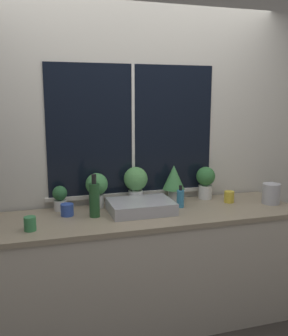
{
  "coord_description": "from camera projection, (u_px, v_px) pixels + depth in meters",
  "views": [
    {
      "loc": [
        -0.8,
        -2.28,
        1.76
      ],
      "look_at": [
        -0.01,
        0.33,
        1.25
      ],
      "focal_mm": 40.0,
      "sensor_mm": 36.0,
      "label": 1
    }
  ],
  "objects": [
    {
      "name": "sink",
      "position": [
        141.0,
        206.0,
        2.86
      ],
      "size": [
        0.48,
        0.41,
        0.25
      ],
      "color": "#ADADB2",
      "rests_on": "counter"
    },
    {
      "name": "mug_green",
      "position": [
        30.0,
        224.0,
        2.46
      ],
      "size": [
        0.08,
        0.08,
        0.1
      ],
      "color": "#38844C",
      "rests_on": "counter"
    },
    {
      "name": "bottle_tall",
      "position": [
        94.0,
        199.0,
        2.73
      ],
      "size": [
        0.08,
        0.08,
        0.32
      ],
      "color": "#235128",
      "rests_on": "counter"
    },
    {
      "name": "potted_plant_right",
      "position": [
        174.0,
        179.0,
        3.14
      ],
      "size": [
        0.19,
        0.19,
        0.31
      ],
      "color": "white",
      "rests_on": "counter"
    },
    {
      "name": "wall_back",
      "position": [
        132.0,
        147.0,
        3.13
      ],
      "size": [
        8.0,
        0.09,
        2.7
      ],
      "color": "silver",
      "rests_on": "ground_plane"
    },
    {
      "name": "soap_bottle",
      "position": [
        180.0,
        198.0,
        2.98
      ],
      "size": [
        0.06,
        0.06,
        0.18
      ],
      "color": "teal",
      "rests_on": "counter"
    },
    {
      "name": "counter",
      "position": [
        146.0,
        268.0,
        2.92
      ],
      "size": [
        2.4,
        0.68,
        0.9
      ],
      "color": "beige",
      "rests_on": "ground_plane"
    },
    {
      "name": "kettle",
      "position": [
        271.0,
        193.0,
        3.08
      ],
      "size": [
        0.14,
        0.14,
        0.19
      ],
      "color": "#B2B2B7",
      "rests_on": "counter"
    },
    {
      "name": "potted_plant_left",
      "position": [
        97.0,
        187.0,
        2.96
      ],
      "size": [
        0.18,
        0.18,
        0.28
      ],
      "color": "white",
      "rests_on": "counter"
    },
    {
      "name": "mug_yellow",
      "position": [
        229.0,
        197.0,
        3.13
      ],
      "size": [
        0.08,
        0.08,
        0.09
      ],
      "color": "gold",
      "rests_on": "counter"
    },
    {
      "name": "potted_plant_far_left",
      "position": [
        60.0,
        197.0,
        2.89
      ],
      "size": [
        0.11,
        0.11,
        0.2
      ],
      "color": "white",
      "rests_on": "counter"
    },
    {
      "name": "mug_blue",
      "position": [
        67.0,
        210.0,
        2.77
      ],
      "size": [
        0.1,
        0.1,
        0.09
      ],
      "color": "#3351AD",
      "rests_on": "counter"
    },
    {
      "name": "potted_plant_far_right",
      "position": [
        206.0,
        180.0,
        3.23
      ],
      "size": [
        0.16,
        0.16,
        0.28
      ],
      "color": "white",
      "rests_on": "counter"
    },
    {
      "name": "potted_plant_center",
      "position": [
        136.0,
        182.0,
        3.05
      ],
      "size": [
        0.19,
        0.19,
        0.31
      ],
      "color": "white",
      "rests_on": "counter"
    }
  ]
}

